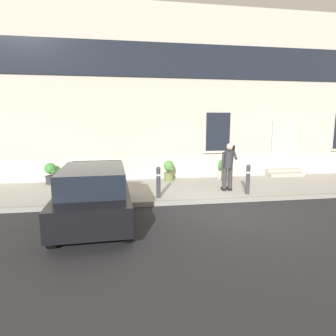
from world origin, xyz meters
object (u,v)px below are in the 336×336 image
Objects in this scene: planter_charcoal at (51,173)px; planter_terracotta at (111,172)px; planter_olive at (169,170)px; bollard_far_left at (158,181)px; bollard_near_person at (248,178)px; hatchback_car_black at (94,194)px; planter_cream at (223,169)px; person_on_phone at (228,164)px.

planter_charcoal is 2.42m from planter_terracotta.
planter_charcoal is at bearing 179.31° from planter_olive.
bollard_far_left is at bearing -106.18° from planter_olive.
bollard_near_person is at bearing -49.31° from planter_olive.
bollard_near_person is 7.69m from planter_charcoal.
bollard_far_left reaches higher than planter_terracotta.
bollard_near_person is at bearing -21.17° from planter_charcoal.
hatchback_car_black reaches higher than bollard_far_left.
hatchback_car_black is 4.79× the size of planter_charcoal.
planter_terracotta and planter_cream have the same top height.
planter_charcoal is at bearing 115.92° from hatchback_car_black.
planter_terracotta is at bearing -179.86° from planter_cream.
hatchback_car_black is at bearing -138.78° from bollard_far_left.
planter_cream is (4.84, 0.01, 0.00)m from planter_terracotta.
hatchback_car_black reaches higher than planter_charcoal.
hatchback_car_black is 4.79× the size of planter_olive.
hatchback_car_black reaches higher than planter_olive.
planter_olive is (4.84, -0.06, 0.00)m from planter_charcoal.
person_on_phone reaches higher than bollard_near_person.
bollard_far_left is (1.89, 1.66, -0.08)m from hatchback_car_black.
person_on_phone is 7.04m from planter_charcoal.
bollard_near_person is (5.02, 1.66, -0.08)m from hatchback_car_black.
planter_cream is (3.21, 2.67, -0.11)m from bollard_far_left.
bollard_near_person is 1.22× the size of planter_charcoal.
planter_cream is at bearing 0.14° from planter_terracotta.
bollard_near_person and bollard_far_left have the same top height.
planter_charcoal is at bearing 158.83° from bollard_near_person.
person_on_phone is (-0.52, 0.55, 0.44)m from bollard_near_person.
bollard_near_person is at bearing 18.26° from hatchback_car_black.
planter_terracotta is at bearing 147.21° from person_on_phone.
hatchback_car_black is 4.93m from planter_charcoal.
hatchback_car_black is at bearing -64.08° from planter_charcoal.
planter_terracotta is 1.00× the size of planter_cream.
planter_olive is at bearing 1.56° from planter_terracotta.
bollard_near_person is 0.60× the size of person_on_phone.
person_on_phone is at bearing 12.00° from bollard_far_left.
planter_olive is 1.00× the size of planter_cream.
bollard_far_left is 4.17m from planter_cream.
planter_cream is (2.42, -0.05, 0.00)m from planter_olive.
bollard_far_left is at bearing -140.26° from planter_cream.
person_on_phone reaches higher than planter_cream.
planter_cream is at bearing -0.89° from planter_charcoal.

